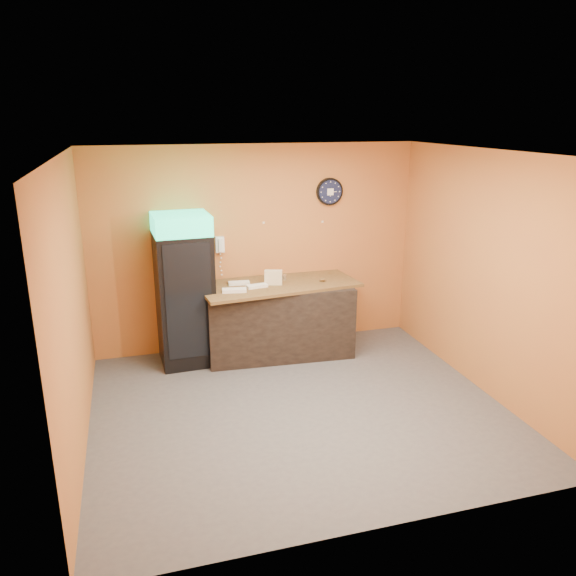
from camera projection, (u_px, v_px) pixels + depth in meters
name	position (u px, v px, depth m)	size (l,w,h in m)	color
floor	(299.00, 409.00, 6.30)	(4.50, 4.50, 0.00)	#47474C
back_wall	(257.00, 248.00, 7.72)	(4.50, 0.02, 2.80)	#BE7435
left_wall	(72.00, 309.00, 5.29)	(0.02, 4.00, 2.80)	#BE7435
right_wall	(486.00, 274.00, 6.47)	(0.02, 4.00, 2.80)	#BE7435
ceiling	(300.00, 153.00, 5.47)	(4.50, 4.00, 0.02)	white
beverage_cooler	(185.00, 293.00, 7.21)	(0.72, 0.74, 1.98)	black
prep_counter	(278.00, 320.00, 7.64)	(1.94, 0.86, 0.97)	black
wall_clock	(330.00, 192.00, 7.75)	(0.38, 0.06, 0.38)	black
wall_phone	(220.00, 245.00, 7.51)	(0.12, 0.10, 0.21)	white
butcher_paper	(278.00, 284.00, 7.50)	(2.09, 0.93, 0.04)	brown
sub_roll_stack	(273.00, 277.00, 7.39)	(0.24, 0.14, 0.20)	beige
wrapped_sandwich_left	(234.00, 290.00, 7.10)	(0.31, 0.12, 0.04)	white
wrapped_sandwich_mid	(257.00, 286.00, 7.29)	(0.27, 0.11, 0.04)	white
wrapped_sandwich_right	(239.00, 283.00, 7.42)	(0.28, 0.11, 0.04)	white
kitchen_tool	(284.00, 277.00, 7.64)	(0.07, 0.07, 0.07)	silver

